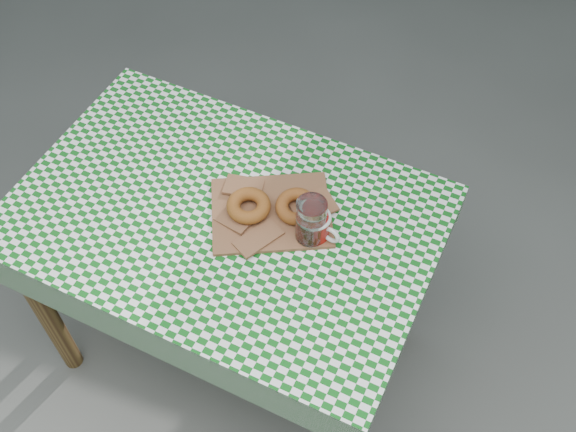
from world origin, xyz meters
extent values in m
plane|color=#53534E|center=(0.00, 0.00, 0.00)|extent=(60.00, 60.00, 0.00)
cube|color=#53341C|center=(0.08, -0.10, 0.38)|extent=(1.16, 0.84, 0.75)
cube|color=#0D5615|center=(0.08, -0.10, 0.75)|extent=(1.19, 0.86, 0.01)
cube|color=#8C5F3D|center=(0.20, -0.06, 0.76)|extent=(0.38, 0.35, 0.02)
torus|color=brown|center=(0.15, -0.08, 0.79)|extent=(0.14, 0.14, 0.04)
torus|color=brown|center=(0.27, -0.04, 0.79)|extent=(0.11, 0.11, 0.03)
cylinder|color=silver|center=(0.32, -0.10, 0.83)|extent=(0.09, 0.09, 0.14)
camera|label=1|loc=(0.60, -1.05, 2.16)|focal=42.05mm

